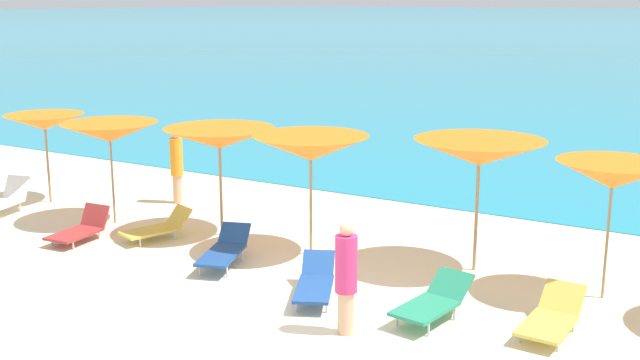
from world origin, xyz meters
TOP-DOWN VIEW (x-y plane):
  - ground_plane at (0.00, 10.00)m, footprint 50.00×100.00m
  - umbrella_0 at (-8.81, 2.87)m, footprint 1.83×1.83m
  - umbrella_1 at (-6.23, 2.39)m, footprint 2.10×2.10m
  - umbrella_2 at (-3.69, 2.86)m, footprint 2.31×2.31m
  - umbrella_3 at (-1.49, 2.73)m, footprint 2.37×2.37m
  - umbrella_4 at (1.45, 3.48)m, footprint 2.27×2.27m
  - umbrella_5 at (3.69, 3.27)m, footprint 1.77×1.77m
  - lounge_chair_1 at (-0.29, 0.89)m, footprint 1.18×1.67m
  - lounge_chair_2 at (1.68, 1.05)m, footprint 0.83×1.58m
  - lounge_chair_4 at (-2.51, 1.41)m, footprint 1.07×1.72m
  - lounge_chair_5 at (-8.87, 1.60)m, footprint 0.93×1.57m
  - lounge_chair_6 at (-4.63, 1.99)m, footprint 1.00×1.50m
  - lounge_chair_7 at (3.33, 1.48)m, footprint 0.67×1.52m
  - lounge_chair_8 at (-5.88, 1.11)m, footprint 0.72×1.32m
  - beachgoer_0 at (0.80, -0.05)m, footprint 0.32×0.32m
  - beachgoer_1 at (-6.17, 4.38)m, footprint 0.30×0.30m

SIDE VIEW (x-z plane):
  - ground_plane at x=0.00m, z-range -0.30..0.00m
  - lounge_chair_7 at x=3.33m, z-range -0.04..0.52m
  - lounge_chair_6 at x=-4.63m, z-range -0.04..0.53m
  - lounge_chair_8 at x=-5.88m, z-range -0.07..0.56m
  - lounge_chair_1 at x=-0.29m, z-range -0.01..0.55m
  - lounge_chair_4 at x=-2.51m, z-range 0.00..0.59m
  - lounge_chair_2 at x=1.68m, z-range 0.00..0.59m
  - lounge_chair_5 at x=-8.87m, z-range -0.06..0.70m
  - beachgoer_0 at x=0.80m, z-range 0.05..1.71m
  - beachgoer_1 at x=-6.17m, z-range 0.07..1.82m
  - umbrella_0 at x=-8.81m, z-range 0.86..2.96m
  - umbrella_1 at x=-6.23m, z-range 0.88..3.06m
  - umbrella_2 at x=-3.69m, z-range 0.89..3.10m
  - umbrella_5 at x=3.69m, z-range 0.90..3.14m
  - umbrella_3 at x=-1.49m, z-range 0.90..3.17m
  - umbrella_4 at x=1.45m, z-range 0.94..3.29m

